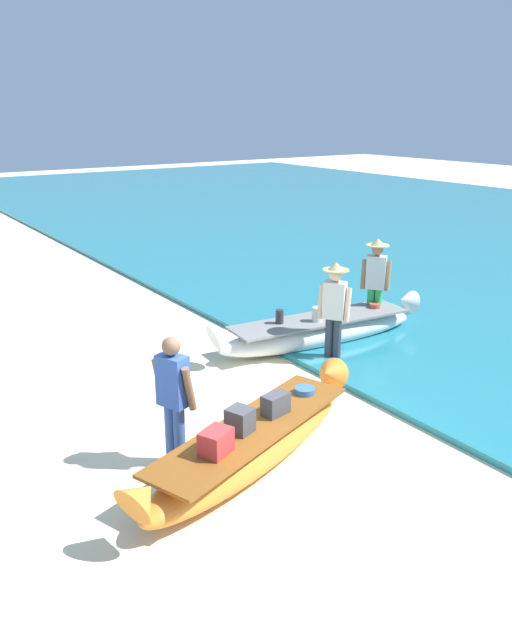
# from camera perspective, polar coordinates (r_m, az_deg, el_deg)

# --- Properties ---
(ground_plane) EXTENTS (80.00, 80.00, 0.00)m
(ground_plane) POSITION_cam_1_polar(r_m,az_deg,el_deg) (8.03, -0.35, -12.15)
(ground_plane) COLOR beige
(sea) EXTENTS (24.00, 56.00, 0.10)m
(sea) POSITION_cam_1_polar(r_m,az_deg,el_deg) (23.10, 18.35, 7.49)
(sea) COLOR teal
(sea) RESTS_ON ground
(boat_orange_foreground) EXTENTS (3.98, 1.99, 0.84)m
(boat_orange_foreground) POSITION_cam_1_polar(r_m,az_deg,el_deg) (7.66, -0.26, -11.06)
(boat_orange_foreground) COLOR orange
(boat_orange_foreground) RESTS_ON ground
(boat_white_midground) EXTENTS (4.43, 1.20, 0.83)m
(boat_white_midground) POSITION_cam_1_polar(r_m,az_deg,el_deg) (11.48, 5.82, -0.92)
(boat_white_midground) COLOR white
(boat_white_midground) RESTS_ON ground
(person_vendor_hatted) EXTENTS (0.48, 0.57, 1.74)m
(person_vendor_hatted) POSITION_cam_1_polar(r_m,az_deg,el_deg) (10.54, 7.09, 1.29)
(person_vendor_hatted) COLOR #333842
(person_vendor_hatted) RESTS_ON ground
(person_tourist_customer) EXTENTS (0.39, 0.59, 1.64)m
(person_tourist_customer) POSITION_cam_1_polar(r_m,az_deg,el_deg) (7.51, -7.46, -6.67)
(person_tourist_customer) COLOR #3D5BA8
(person_tourist_customer) RESTS_ON ground
(person_vendor_assistant) EXTENTS (0.50, 0.56, 1.81)m
(person_vendor_assistant) POSITION_cam_1_polar(r_m,az_deg,el_deg) (12.20, 10.75, 3.71)
(person_vendor_assistant) COLOR green
(person_vendor_assistant) RESTS_ON ground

